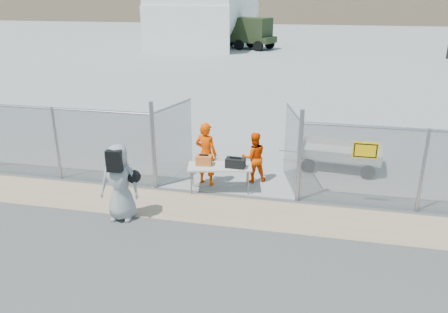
% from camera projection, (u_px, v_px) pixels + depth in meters
% --- Properties ---
extents(ground, '(160.00, 160.00, 0.00)m').
position_uv_depth(ground, '(206.00, 229.00, 10.27)').
color(ground, '#424242').
extents(tarmac_inside, '(160.00, 80.00, 0.01)m').
position_uv_depth(tarmac_inside, '(300.00, 44.00, 48.72)').
color(tarmac_inside, '#969694').
rests_on(tarmac_inside, ground).
extents(dirt_strip, '(44.00, 1.60, 0.01)m').
position_uv_depth(dirt_strip, '(216.00, 210.00, 11.18)').
color(dirt_strip, tan).
rests_on(dirt_strip, ground).
extents(chain_link_fence, '(40.00, 0.20, 2.20)m').
position_uv_depth(chain_link_fence, '(224.00, 156.00, 11.72)').
color(chain_link_fence, gray).
rests_on(chain_link_fence, ground).
extents(quonset_hangar, '(9.00, 18.00, 8.00)m').
position_uv_depth(quonset_hangar, '(209.00, 6.00, 47.49)').
color(quonset_hangar, white).
rests_on(quonset_hangar, ground).
extents(folding_table, '(1.87, 1.08, 0.75)m').
position_uv_depth(folding_table, '(220.00, 178.00, 12.18)').
color(folding_table, beige).
rests_on(folding_table, ground).
extents(orange_bag, '(0.46, 0.33, 0.27)m').
position_uv_depth(orange_bag, '(204.00, 160.00, 12.07)').
color(orange_bag, orange).
rests_on(orange_bag, folding_table).
extents(black_duffel, '(0.54, 0.33, 0.25)m').
position_uv_depth(black_duffel, '(235.00, 163.00, 11.91)').
color(black_duffel, black).
rests_on(black_duffel, folding_table).
extents(security_worker_left, '(0.77, 0.61, 1.85)m').
position_uv_depth(security_worker_left, '(206.00, 154.00, 12.41)').
color(security_worker_left, '#FF4500').
rests_on(security_worker_left, ground).
extents(security_worker_right, '(0.89, 0.81, 1.50)m').
position_uv_depth(security_worker_right, '(254.00, 157.00, 12.66)').
color(security_worker_right, '#FF4500').
rests_on(security_worker_right, ground).
extents(visitor, '(0.99, 0.70, 1.91)m').
position_uv_depth(visitor, '(120.00, 182.00, 10.46)').
color(visitor, gray).
rests_on(visitor, ground).
extents(utility_trailer, '(3.39, 1.97, 0.79)m').
position_uv_depth(utility_trailer, '(340.00, 156.00, 13.79)').
color(utility_trailer, beige).
rests_on(utility_trailer, ground).
extents(military_truck, '(6.79, 4.40, 3.04)m').
position_uv_depth(military_truck, '(244.00, 33.00, 43.81)').
color(military_truck, '#253118').
rests_on(military_truck, ground).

